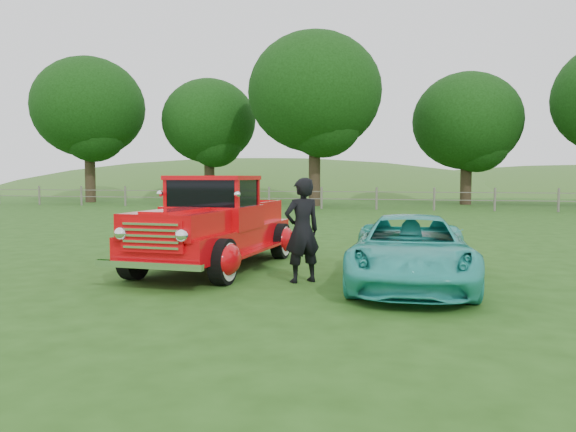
% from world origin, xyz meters
% --- Properties ---
extents(ground, '(140.00, 140.00, 0.00)m').
position_xyz_m(ground, '(0.00, 0.00, 0.00)').
color(ground, '#224913').
rests_on(ground, ground).
extents(distant_hills, '(116.00, 60.00, 18.00)m').
position_xyz_m(distant_hills, '(-4.08, 59.46, -4.55)').
color(distant_hills, '#305A21').
rests_on(distant_hills, ground).
extents(fence_line, '(48.00, 0.12, 1.20)m').
position_xyz_m(fence_line, '(0.00, 22.00, 0.60)').
color(fence_line, '#6A6559').
rests_on(fence_line, ground).
extents(tree_far_west, '(7.60, 7.60, 9.93)m').
position_xyz_m(tree_far_west, '(-20.00, 26.00, 6.49)').
color(tree_far_west, black).
rests_on(tree_far_west, ground).
extents(tree_mid_west, '(6.40, 6.40, 8.46)m').
position_xyz_m(tree_mid_west, '(-12.00, 28.00, 5.55)').
color(tree_mid_west, black).
rests_on(tree_mid_west, ground).
extents(tree_near_west, '(8.00, 8.00, 10.42)m').
position_xyz_m(tree_near_west, '(-4.00, 25.00, 6.80)').
color(tree_near_west, black).
rests_on(tree_near_west, ground).
extents(tree_near_east, '(6.80, 6.80, 8.33)m').
position_xyz_m(tree_near_east, '(5.00, 29.00, 5.25)').
color(tree_near_east, black).
rests_on(tree_near_east, ground).
extents(red_pickup, '(2.40, 5.06, 1.78)m').
position_xyz_m(red_pickup, '(-1.28, 1.73, 0.80)').
color(red_pickup, black).
rests_on(red_pickup, ground).
extents(teal_sedan, '(2.06, 4.17, 1.14)m').
position_xyz_m(teal_sedan, '(2.43, 0.84, 0.57)').
color(teal_sedan, '#2BAFA2').
rests_on(teal_sedan, ground).
extents(man, '(0.76, 0.73, 1.74)m').
position_xyz_m(man, '(0.67, 0.71, 0.87)').
color(man, black).
rests_on(man, ground).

